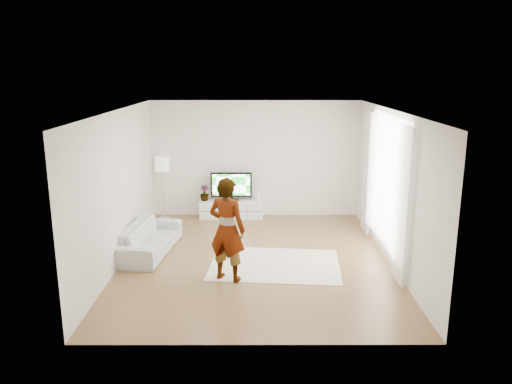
{
  "coord_description": "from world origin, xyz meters",
  "views": [
    {
      "loc": [
        -0.0,
        -8.86,
        3.51
      ],
      "look_at": [
        0.01,
        0.4,
        1.23
      ],
      "focal_mm": 35.0,
      "sensor_mm": 36.0,
      "label": 1
    }
  ],
  "objects_px": {
    "media_console": "(231,209)",
    "floor_lamp": "(162,167)",
    "rug": "(275,264)",
    "television": "(231,185)",
    "sofa": "(150,238)",
    "player": "(227,229)"
  },
  "relations": [
    {
      "from": "rug",
      "to": "sofa",
      "type": "xyz_separation_m",
      "value": [
        -2.43,
        0.65,
        0.28
      ]
    },
    {
      "from": "floor_lamp",
      "to": "sofa",
      "type": "bearing_deg",
      "value": -86.84
    },
    {
      "from": "rug",
      "to": "player",
      "type": "relative_size",
      "value": 1.32
    },
    {
      "from": "player",
      "to": "floor_lamp",
      "type": "xyz_separation_m",
      "value": [
        -1.73,
        3.61,
        0.36
      ]
    },
    {
      "from": "rug",
      "to": "floor_lamp",
      "type": "height_order",
      "value": "floor_lamp"
    },
    {
      "from": "rug",
      "to": "floor_lamp",
      "type": "distance_m",
      "value": 4.1
    },
    {
      "from": "television",
      "to": "floor_lamp",
      "type": "relative_size",
      "value": 0.66
    },
    {
      "from": "television",
      "to": "player",
      "type": "distance_m",
      "value": 3.71
    },
    {
      "from": "television",
      "to": "floor_lamp",
      "type": "bearing_deg",
      "value": -176.73
    },
    {
      "from": "television",
      "to": "rug",
      "type": "relative_size",
      "value": 0.42
    },
    {
      "from": "media_console",
      "to": "floor_lamp",
      "type": "height_order",
      "value": "floor_lamp"
    },
    {
      "from": "television",
      "to": "player",
      "type": "relative_size",
      "value": 0.55
    },
    {
      "from": "sofa",
      "to": "rug",
      "type": "bearing_deg",
      "value": -98.09
    },
    {
      "from": "sofa",
      "to": "floor_lamp",
      "type": "bearing_deg",
      "value": 10.08
    },
    {
      "from": "sofa",
      "to": "floor_lamp",
      "type": "height_order",
      "value": "floor_lamp"
    },
    {
      "from": "sofa",
      "to": "television",
      "type": "bearing_deg",
      "value": -25.1
    },
    {
      "from": "media_console",
      "to": "floor_lamp",
      "type": "xyz_separation_m",
      "value": [
        -1.62,
        -0.06,
        1.05
      ]
    },
    {
      "from": "media_console",
      "to": "floor_lamp",
      "type": "relative_size",
      "value": 1.01
    },
    {
      "from": "rug",
      "to": "television",
      "type": "bearing_deg",
      "value": 107.16
    },
    {
      "from": "television",
      "to": "rug",
      "type": "height_order",
      "value": "television"
    },
    {
      "from": "media_console",
      "to": "floor_lamp",
      "type": "bearing_deg",
      "value": -177.7
    },
    {
      "from": "television",
      "to": "rug",
      "type": "xyz_separation_m",
      "value": [
        0.94,
        -3.04,
        -0.8
      ]
    }
  ]
}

